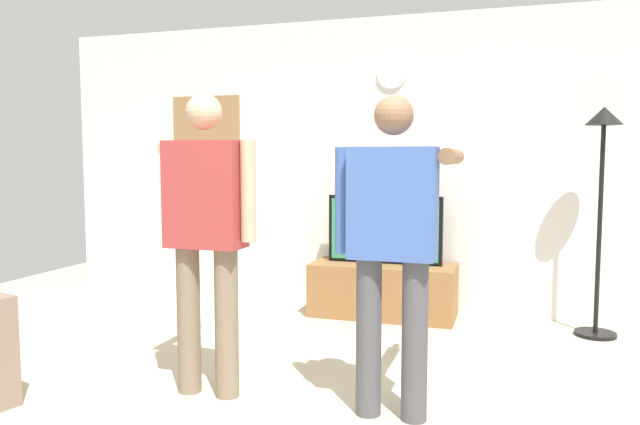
{
  "coord_description": "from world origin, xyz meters",
  "views": [
    {
      "loc": [
        1.31,
        -2.72,
        1.42
      ],
      "look_at": [
        0.06,
        1.2,
        1.05
      ],
      "focal_mm": 34.46,
      "sensor_mm": 36.0,
      "label": 1
    }
  ],
  "objects_px": {
    "tv_stand": "(383,290)",
    "person_standing_nearer_lamp": "(207,224)",
    "wall_clock": "(392,74)",
    "floor_lamp": "(602,173)",
    "television": "(385,230)",
    "person_standing_nearer_couch": "(393,235)",
    "framed_picture": "(207,126)"
  },
  "relations": [
    {
      "from": "framed_picture",
      "to": "person_standing_nearer_couch",
      "type": "bearing_deg",
      "value": -45.01
    },
    {
      "from": "television",
      "to": "person_standing_nearer_couch",
      "type": "bearing_deg",
      "value": -77.16
    },
    {
      "from": "wall_clock",
      "to": "framed_picture",
      "type": "bearing_deg",
      "value": 179.85
    },
    {
      "from": "floor_lamp",
      "to": "person_standing_nearer_couch",
      "type": "xyz_separation_m",
      "value": [
        -1.26,
        -2.0,
        -0.29
      ]
    },
    {
      "from": "floor_lamp",
      "to": "wall_clock",
      "type": "bearing_deg",
      "value": 167.94
    },
    {
      "from": "tv_stand",
      "to": "wall_clock",
      "type": "relative_size",
      "value": 4.75
    },
    {
      "from": "floor_lamp",
      "to": "person_standing_nearer_couch",
      "type": "relative_size",
      "value": 1.04
    },
    {
      "from": "tv_stand",
      "to": "television",
      "type": "bearing_deg",
      "value": 90.0
    },
    {
      "from": "tv_stand",
      "to": "television",
      "type": "relative_size",
      "value": 1.24
    },
    {
      "from": "wall_clock",
      "to": "framed_picture",
      "type": "xyz_separation_m",
      "value": [
        -1.89,
        0.0,
        -0.44
      ]
    },
    {
      "from": "tv_stand",
      "to": "framed_picture",
      "type": "height_order",
      "value": "framed_picture"
    },
    {
      "from": "framed_picture",
      "to": "floor_lamp",
      "type": "bearing_deg",
      "value": -5.93
    },
    {
      "from": "framed_picture",
      "to": "floor_lamp",
      "type": "height_order",
      "value": "framed_picture"
    },
    {
      "from": "wall_clock",
      "to": "person_standing_nearer_lamp",
      "type": "distance_m",
      "value": 2.72
    },
    {
      "from": "person_standing_nearer_lamp",
      "to": "floor_lamp",
      "type": "bearing_deg",
      "value": 40.29
    },
    {
      "from": "wall_clock",
      "to": "person_standing_nearer_couch",
      "type": "height_order",
      "value": "wall_clock"
    },
    {
      "from": "wall_clock",
      "to": "framed_picture",
      "type": "distance_m",
      "value": 1.94
    },
    {
      "from": "tv_stand",
      "to": "person_standing_nearer_couch",
      "type": "relative_size",
      "value": 0.73
    },
    {
      "from": "wall_clock",
      "to": "floor_lamp",
      "type": "relative_size",
      "value": 0.15
    },
    {
      "from": "wall_clock",
      "to": "floor_lamp",
      "type": "xyz_separation_m",
      "value": [
        1.74,
        -0.37,
        -0.88
      ]
    },
    {
      "from": "tv_stand",
      "to": "person_standing_nearer_lamp",
      "type": "relative_size",
      "value": 0.71
    },
    {
      "from": "tv_stand",
      "to": "person_standing_nearer_lamp",
      "type": "bearing_deg",
      "value": -106.66
    },
    {
      "from": "television",
      "to": "framed_picture",
      "type": "xyz_separation_m",
      "value": [
        -1.89,
        0.25,
        0.96
      ]
    },
    {
      "from": "person_standing_nearer_lamp",
      "to": "wall_clock",
      "type": "bearing_deg",
      "value": 75.27
    },
    {
      "from": "television",
      "to": "framed_picture",
      "type": "relative_size",
      "value": 1.4
    },
    {
      "from": "person_standing_nearer_couch",
      "to": "television",
      "type": "bearing_deg",
      "value": 102.84
    },
    {
      "from": "wall_clock",
      "to": "floor_lamp",
      "type": "distance_m",
      "value": 1.99
    },
    {
      "from": "tv_stand",
      "to": "wall_clock",
      "type": "xyz_separation_m",
      "value": [
        -0.0,
        0.29,
        1.94
      ]
    },
    {
      "from": "person_standing_nearer_couch",
      "to": "wall_clock",
      "type": "bearing_deg",
      "value": 101.56
    },
    {
      "from": "floor_lamp",
      "to": "person_standing_nearer_lamp",
      "type": "distance_m",
      "value": 3.12
    },
    {
      "from": "wall_clock",
      "to": "television",
      "type": "bearing_deg",
      "value": -90.0
    },
    {
      "from": "tv_stand",
      "to": "wall_clock",
      "type": "distance_m",
      "value": 1.96
    }
  ]
}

